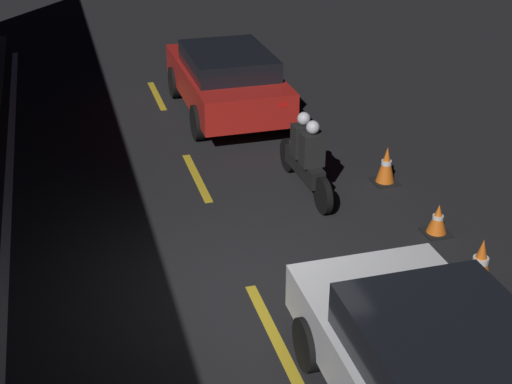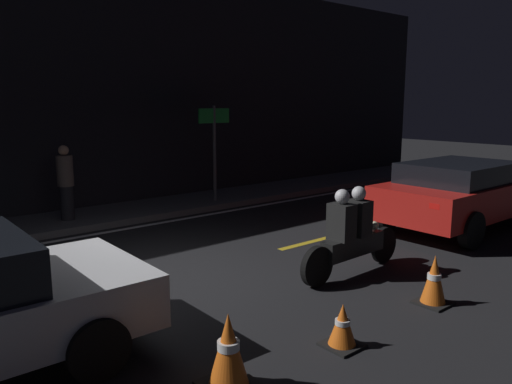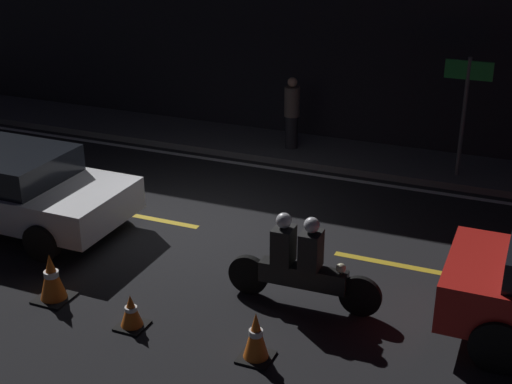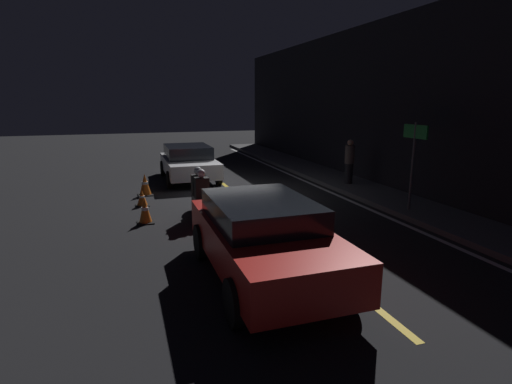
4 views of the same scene
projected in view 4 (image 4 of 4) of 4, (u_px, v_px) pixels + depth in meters
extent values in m
plane|color=black|center=(236.00, 194.00, 13.52)|extent=(56.00, 56.00, 0.00)
cube|color=#4C4C4F|center=(349.00, 184.00, 14.84)|extent=(28.00, 1.83, 0.14)
cube|color=black|center=(378.00, 105.00, 14.53)|extent=(28.00, 0.30, 5.87)
cube|color=gold|center=(189.00, 156.00, 22.77)|extent=(2.00, 0.14, 0.01)
cube|color=gold|center=(204.00, 169.00, 18.61)|extent=(2.00, 0.14, 0.01)
cube|color=gold|center=(229.00, 188.00, 14.45)|extent=(2.00, 0.14, 0.01)
cube|color=gold|center=(272.00, 224.00, 10.29)|extent=(2.00, 0.14, 0.01)
cube|color=gold|center=(376.00, 307.00, 6.12)|extent=(2.00, 0.14, 0.01)
cube|color=silver|center=(320.00, 188.00, 14.50)|extent=(25.20, 0.14, 0.01)
cube|color=silver|center=(189.00, 165.00, 15.83)|extent=(4.15, 1.89, 0.57)
cube|color=black|center=(188.00, 151.00, 15.90)|extent=(2.29, 1.69, 0.47)
cube|color=red|center=(195.00, 155.00, 17.87)|extent=(0.06, 0.20, 0.10)
cube|color=red|center=(168.00, 156.00, 17.51)|extent=(0.06, 0.20, 0.10)
cylinder|color=black|center=(219.00, 177.00, 14.98)|extent=(0.63, 0.18, 0.63)
cylinder|color=black|center=(169.00, 179.00, 14.43)|extent=(0.63, 0.18, 0.63)
cylinder|color=black|center=(206.00, 166.00, 17.35)|extent=(0.63, 0.18, 0.63)
cylinder|color=black|center=(163.00, 168.00, 16.81)|extent=(0.63, 0.18, 0.63)
cube|color=red|center=(264.00, 242.00, 6.96)|extent=(4.20, 1.85, 0.66)
cube|color=black|center=(261.00, 210.00, 7.04)|extent=(2.31, 1.66, 0.41)
cube|color=red|center=(259.00, 203.00, 9.02)|extent=(0.06, 0.20, 0.10)
cube|color=red|center=(207.00, 207.00, 8.66)|extent=(0.06, 0.20, 0.10)
cylinder|color=black|center=(348.00, 285.00, 6.11)|extent=(0.70, 0.18, 0.70)
cylinder|color=black|center=(234.00, 303.00, 5.56)|extent=(0.70, 0.18, 0.70)
cylinder|color=black|center=(284.00, 233.00, 8.51)|extent=(0.70, 0.18, 0.70)
cylinder|color=black|center=(200.00, 242.00, 7.97)|extent=(0.70, 0.18, 0.70)
cylinder|color=black|center=(209.00, 216.00, 9.87)|extent=(0.60, 0.10, 0.60)
cylinder|color=black|center=(195.00, 201.00, 11.39)|extent=(0.60, 0.12, 0.60)
cube|color=black|center=(201.00, 203.00, 10.60)|extent=(1.27, 0.27, 0.30)
sphere|color=#F2EABF|center=(206.00, 199.00, 10.05)|extent=(0.14, 0.14, 0.14)
cube|color=black|center=(202.00, 188.00, 10.41)|extent=(0.29, 0.37, 0.55)
sphere|color=silver|center=(201.00, 173.00, 10.32)|extent=(0.22, 0.22, 0.22)
cube|color=black|center=(199.00, 185.00, 10.78)|extent=(0.29, 0.37, 0.55)
sphere|color=silver|center=(198.00, 171.00, 10.69)|extent=(0.22, 0.22, 0.22)
cube|color=black|center=(146.00, 195.00, 13.40)|extent=(0.50, 0.50, 0.03)
cone|color=orange|center=(145.00, 184.00, 13.32)|extent=(0.38, 0.38, 0.70)
cylinder|color=white|center=(145.00, 183.00, 13.31)|extent=(0.21, 0.21, 0.08)
cube|color=black|center=(142.00, 205.00, 12.04)|extent=(0.40, 0.40, 0.03)
cone|color=orange|center=(142.00, 197.00, 11.98)|extent=(0.31, 0.31, 0.46)
cylinder|color=white|center=(142.00, 197.00, 11.98)|extent=(0.17, 0.17, 0.06)
cube|color=black|center=(146.00, 222.00, 10.35)|extent=(0.42, 0.42, 0.03)
cone|color=orange|center=(145.00, 210.00, 10.28)|extent=(0.32, 0.32, 0.64)
cylinder|color=white|center=(145.00, 209.00, 10.27)|extent=(0.18, 0.18, 0.08)
cylinder|color=black|center=(349.00, 173.00, 14.52)|extent=(0.28, 0.28, 0.73)
cylinder|color=#594C47|center=(350.00, 155.00, 14.37)|extent=(0.34, 0.34, 0.65)
sphere|color=tan|center=(350.00, 143.00, 14.27)|extent=(0.21, 0.21, 0.21)
cylinder|color=#4C4C51|center=(412.00, 167.00, 10.86)|extent=(0.08, 0.08, 2.40)
cube|color=#198C33|center=(416.00, 132.00, 10.65)|extent=(0.90, 0.05, 0.36)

